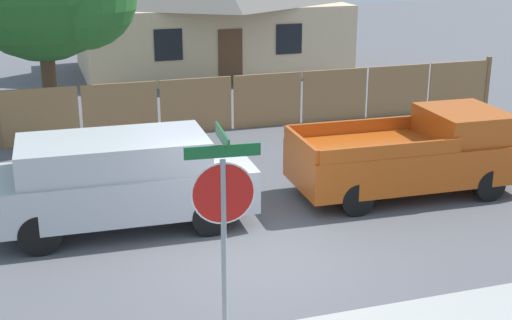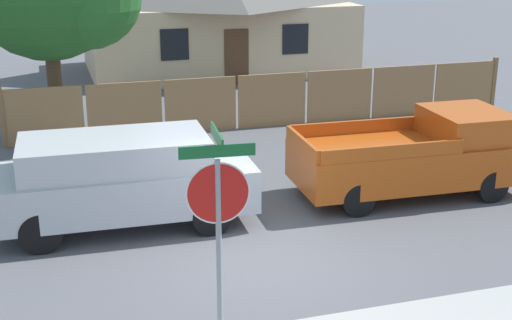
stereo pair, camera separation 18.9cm
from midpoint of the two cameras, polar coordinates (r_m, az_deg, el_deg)
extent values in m
plane|color=#56565B|center=(12.33, -0.34, -8.11)|extent=(80.00, 80.00, 0.00)
cube|color=#997047|center=(19.40, -17.19, 3.30)|extent=(2.00, 0.06, 1.53)
cube|color=#997047|center=(19.51, -11.07, 3.86)|extent=(2.00, 0.06, 1.53)
cube|color=#997047|center=(19.85, -5.08, 4.37)|extent=(2.00, 0.06, 1.53)
cube|color=#997047|center=(20.39, 0.66, 4.81)|extent=(2.00, 0.06, 1.53)
cube|color=#997047|center=(21.13, 6.06, 5.18)|extent=(2.00, 0.06, 1.53)
cube|color=#997047|center=(22.04, 11.06, 5.48)|extent=(2.00, 0.06, 1.53)
cube|color=#997047|center=(23.10, 15.64, 5.72)|extent=(2.00, 0.06, 1.53)
cube|color=brown|center=(23.67, 17.78, 5.94)|extent=(0.12, 0.12, 1.63)
cube|color=beige|center=(28.94, -3.98, 9.88)|extent=(9.99, 6.23, 2.67)
cube|color=black|center=(25.40, -7.24, 9.13)|extent=(1.00, 0.04, 1.10)
cube|color=black|center=(26.59, 2.45, 9.65)|extent=(1.00, 0.04, 1.10)
cube|color=brown|center=(25.99, -2.27, 8.22)|extent=(0.90, 0.04, 2.00)
cylinder|color=brown|center=(20.47, -16.42, 5.63)|extent=(0.40, 0.40, 2.57)
cube|color=#B7B7BC|center=(13.66, -11.06, -2.28)|extent=(4.97, 2.03, 0.82)
cube|color=#B7B7BC|center=(13.43, -11.76, 0.51)|extent=(3.49, 1.84, 0.60)
cube|color=black|center=(13.63, -4.92, 1.09)|extent=(0.11, 1.65, 0.50)
cylinder|color=black|center=(14.75, -5.39, -2.10)|extent=(0.75, 0.22, 0.75)
cylinder|color=black|center=(13.23, -4.04, -4.48)|extent=(0.75, 0.22, 0.75)
cylinder|color=black|center=(14.56, -17.25, -3.15)|extent=(0.75, 0.22, 0.75)
cylinder|color=black|center=(13.02, -17.31, -5.70)|extent=(0.75, 0.22, 0.75)
cube|color=#B74C14|center=(15.46, 11.52, -0.02)|extent=(4.89, 2.15, 0.82)
cube|color=#B74C14|center=(15.91, 15.95, 2.83)|extent=(1.60, 1.88, 0.60)
cube|color=#B74C14|center=(15.78, 7.43, 2.67)|extent=(3.03, 0.18, 0.29)
cube|color=#B74C14|center=(14.13, 10.43, 0.69)|extent=(3.03, 0.18, 0.29)
cube|color=#B74C14|center=(14.38, 3.21, 1.28)|extent=(0.14, 1.90, 0.29)
cylinder|color=black|center=(17.02, 14.58, 0.04)|extent=(0.68, 0.22, 0.68)
cylinder|color=black|center=(15.61, 17.81, -1.90)|extent=(0.68, 0.22, 0.68)
cylinder|color=black|center=(15.76, 5.12, -0.88)|extent=(0.68, 0.22, 0.68)
cylinder|color=black|center=(14.22, 7.66, -3.12)|extent=(0.68, 0.22, 0.68)
cylinder|color=gray|center=(8.86, -3.17, -8.83)|extent=(0.07, 0.07, 2.87)
cylinder|color=red|center=(8.45, -3.28, -2.69)|extent=(0.73, 0.09, 0.73)
cylinder|color=white|center=(8.45, -3.28, -2.69)|extent=(0.78, 0.08, 0.78)
cube|color=#19602D|center=(8.28, -3.35, 0.69)|extent=(0.91, 0.10, 0.15)
cube|color=#19602D|center=(8.23, -3.37, 1.89)|extent=(0.09, 0.82, 0.15)
camera|label=1|loc=(0.09, -90.44, -0.14)|focal=50.00mm
camera|label=2|loc=(0.09, 89.56, 0.14)|focal=50.00mm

